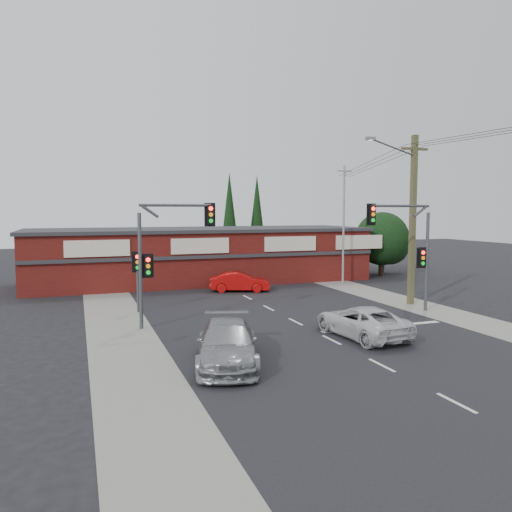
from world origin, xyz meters
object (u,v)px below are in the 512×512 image
object	(u,v)px
silver_suv	(227,343)
utility_pole	(411,214)
white_suv	(362,321)
red_sedan	(240,282)
shop_building	(201,254)

from	to	relation	value
silver_suv	utility_pole	size ratio (longest dim) A/B	0.53
silver_suv	utility_pole	bearing A→B (deg)	45.07
white_suv	red_sedan	world-z (taller)	white_suv
white_suv	utility_pole	distance (m)	10.11
red_sedan	utility_pole	distance (m)	12.27
silver_suv	red_sedan	bearing A→B (deg)	86.34
red_sedan	shop_building	size ratio (longest dim) A/B	0.15
white_suv	silver_suv	xyz separation A→B (m)	(-6.75, -1.79, 0.08)
utility_pole	white_suv	bearing A→B (deg)	-139.68
red_sedan	utility_pole	world-z (taller)	utility_pole
white_suv	red_sedan	xyz separation A→B (m)	(-1.23, 13.76, -0.01)
white_suv	shop_building	size ratio (longest dim) A/B	0.18
silver_suv	white_suv	bearing A→B (deg)	30.77
silver_suv	red_sedan	xyz separation A→B (m)	(5.52, 15.55, -0.09)
utility_pole	red_sedan	bearing A→B (deg)	135.31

